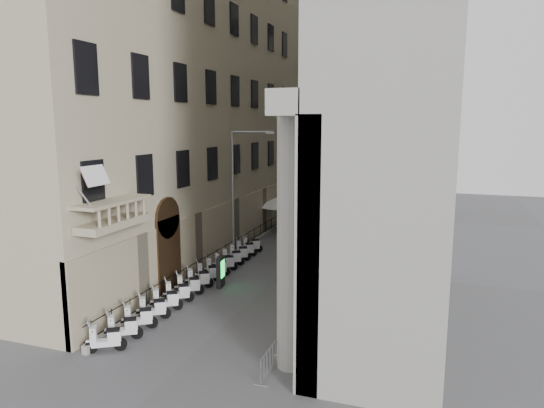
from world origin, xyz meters
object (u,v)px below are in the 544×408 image
(scooter_0, at_px, (107,352))
(info_kiosk, at_px, (221,272))
(pedestrian_a, at_px, (328,235))
(street_lamp, at_px, (238,184))
(pedestrian_b, at_px, (339,241))
(security_tent, at_px, (282,201))

(scooter_0, relative_size, info_kiosk, 0.81)
(info_kiosk, relative_size, pedestrian_a, 1.02)
(street_lamp, xyz_separation_m, pedestrian_b, (6.23, 4.81, -4.74))
(info_kiosk, bearing_deg, security_tent, 87.04)
(pedestrian_b, bearing_deg, security_tent, -36.54)
(scooter_0, distance_m, security_tent, 24.66)
(security_tent, distance_m, pedestrian_a, 6.52)
(scooter_0, xyz_separation_m, pedestrian_b, (6.16, 19.65, 0.77))
(street_lamp, distance_m, info_kiosk, 7.37)
(security_tent, relative_size, info_kiosk, 2.27)
(security_tent, bearing_deg, street_lamp, -90.92)
(street_lamp, bearing_deg, scooter_0, -110.13)
(security_tent, xyz_separation_m, pedestrian_b, (6.08, -4.84, -2.08))
(info_kiosk, bearing_deg, scooter_0, -103.71)
(scooter_0, height_order, security_tent, security_tent)
(street_lamp, relative_size, pedestrian_b, 5.91)
(pedestrian_a, distance_m, pedestrian_b, 1.57)
(security_tent, bearing_deg, scooter_0, -90.20)
(street_lamp, height_order, pedestrian_b, street_lamp)
(scooter_0, xyz_separation_m, street_lamp, (-0.07, 14.85, 5.52))
(street_lamp, relative_size, info_kiosk, 4.93)
(security_tent, bearing_deg, pedestrian_a, -36.41)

